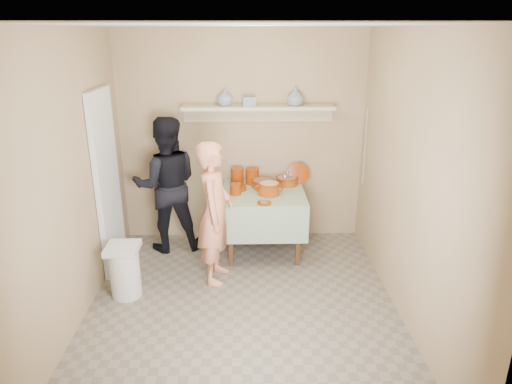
{
  "coord_description": "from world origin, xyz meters",
  "views": [
    {
      "loc": [
        0.04,
        -3.78,
        2.56
      ],
      "look_at": [
        0.15,
        0.75,
        0.95
      ],
      "focal_mm": 32.0,
      "sensor_mm": 36.0,
      "label": 1
    }
  ],
  "objects_px": {
    "person_cook": "(215,213)",
    "serving_table": "(263,201)",
    "person_helper": "(167,185)",
    "cazuela_rice": "(269,188)",
    "trash_bin": "(125,270)"
  },
  "relations": [
    {
      "from": "person_cook",
      "to": "person_helper",
      "type": "height_order",
      "value": "person_helper"
    },
    {
      "from": "serving_table",
      "to": "person_helper",
      "type": "bearing_deg",
      "value": 174.35
    },
    {
      "from": "person_helper",
      "to": "cazuela_rice",
      "type": "distance_m",
      "value": 1.23
    },
    {
      "from": "serving_table",
      "to": "cazuela_rice",
      "type": "xyz_separation_m",
      "value": [
        0.06,
        -0.09,
        0.2
      ]
    },
    {
      "from": "person_cook",
      "to": "serving_table",
      "type": "relative_size",
      "value": 1.57
    },
    {
      "from": "person_helper",
      "to": "trash_bin",
      "type": "xyz_separation_m",
      "value": [
        -0.28,
        -1.09,
        -0.54
      ]
    },
    {
      "from": "serving_table",
      "to": "trash_bin",
      "type": "height_order",
      "value": "serving_table"
    },
    {
      "from": "person_cook",
      "to": "trash_bin",
      "type": "relative_size",
      "value": 2.73
    },
    {
      "from": "person_helper",
      "to": "serving_table",
      "type": "height_order",
      "value": "person_helper"
    },
    {
      "from": "cazuela_rice",
      "to": "trash_bin",
      "type": "height_order",
      "value": "cazuela_rice"
    },
    {
      "from": "person_cook",
      "to": "serving_table",
      "type": "xyz_separation_m",
      "value": [
        0.53,
        0.66,
        -0.12
      ]
    },
    {
      "from": "person_cook",
      "to": "serving_table",
      "type": "distance_m",
      "value": 0.85
    },
    {
      "from": "person_helper",
      "to": "serving_table",
      "type": "distance_m",
      "value": 1.17
    },
    {
      "from": "person_cook",
      "to": "cazuela_rice",
      "type": "relative_size",
      "value": 4.64
    },
    {
      "from": "cazuela_rice",
      "to": "trash_bin",
      "type": "distance_m",
      "value": 1.82
    }
  ]
}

